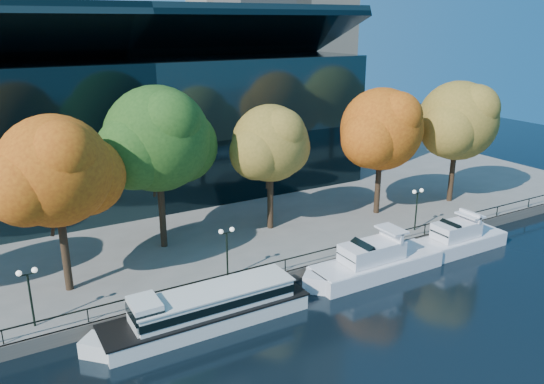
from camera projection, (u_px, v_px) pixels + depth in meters
ground at (308, 300)px, 39.25m from camera, size 160.00×160.00×0.00m
promenade at (154, 176)px, 69.12m from camera, size 90.00×67.08×1.00m
railing at (285, 260)px, 41.34m from camera, size 88.20×0.08×0.99m
convention_building at (128, 123)px, 60.99m from camera, size 50.00×24.57×21.43m
tour_boat at (202, 309)px, 35.58m from camera, size 15.62×3.48×2.96m
cruiser_near at (372, 262)px, 42.73m from camera, size 12.80×3.30×3.71m
cruiser_far at (455, 240)px, 47.32m from camera, size 10.64×2.95×3.48m
tree_1 at (58, 173)px, 36.11m from camera, size 9.67×7.93×12.85m
tree_2 at (160, 141)px, 43.42m from camera, size 10.90×8.94×13.89m
tree_3 at (272, 145)px, 47.93m from camera, size 8.75×7.18×11.70m
tree_4 at (383, 131)px, 51.81m from camera, size 10.08×8.26×12.69m
tree_5 at (459, 122)px, 55.42m from camera, size 10.33×8.47×12.94m
lamp_0 at (29, 284)px, 33.16m from camera, size 1.26×0.36×4.03m
lamp_1 at (227, 241)px, 39.66m from camera, size 1.26×0.36×4.03m
lamp_2 at (417, 200)px, 48.87m from camera, size 1.26×0.36×4.03m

